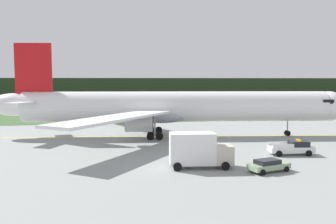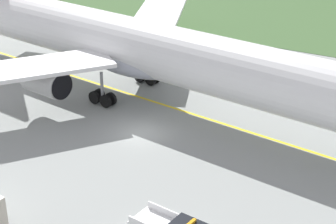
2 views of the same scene
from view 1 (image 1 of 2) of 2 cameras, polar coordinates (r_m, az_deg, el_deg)
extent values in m
plane|color=gray|center=(55.10, 4.63, -4.76)|extent=(320.00, 320.00, 0.00)
cube|color=#3C5B31|center=(103.47, -2.47, -0.12)|extent=(320.00, 47.05, 0.04)
cube|color=#25341F|center=(131.87, -4.20, 3.18)|extent=(288.00, 6.30, 10.08)
cube|color=yellow|center=(60.39, 1.22, -3.87)|extent=(78.93, 11.45, 0.01)
cylinder|color=white|center=(59.82, 1.23, 0.88)|extent=(50.00, 11.90, 4.98)
ellipsoid|color=white|center=(66.62, 24.07, 0.87)|extent=(6.13, 5.70, 4.98)
ellipsoid|color=white|center=(63.87, -23.13, 1.07)|extent=(8.42, 4.82, 3.74)
ellipsoid|color=#A1A6B3|center=(59.83, -1.15, -0.44)|extent=(11.28, 6.67, 2.74)
cube|color=black|center=(66.04, 23.16, 1.63)|extent=(2.45, 4.94, 0.70)
cube|color=white|center=(72.07, -6.34, 1.07)|extent=(12.63, 22.57, 0.35)
cylinder|color=#9F9F9F|center=(67.55, -4.09, -0.24)|extent=(4.27, 2.98, 2.45)
cylinder|color=black|center=(67.52, -2.37, -0.24)|extent=(0.43, 2.25, 2.26)
cube|color=white|center=(47.92, -8.39, -0.97)|extent=(17.41, 20.69, 0.35)
cylinder|color=#9F9F9F|center=(52.29, -4.62, -1.81)|extent=(4.27, 2.98, 2.45)
cylinder|color=black|center=(52.24, -2.39, -1.81)|extent=(0.43, 2.25, 2.26)
cube|color=red|center=(62.66, -20.50, 5.93)|extent=(5.89, 1.26, 9.32)
cube|color=white|center=(66.01, -19.90, 1.73)|extent=(3.62, 6.49, 0.28)
cube|color=white|center=(59.82, -21.78, 1.35)|extent=(5.03, 6.65, 0.28)
cylinder|color=gray|center=(64.14, 18.36, -2.06)|extent=(0.20, 0.20, 2.53)
cylinder|color=black|center=(64.55, 18.25, -3.15)|extent=(0.92, 0.34, 0.90)
cylinder|color=black|center=(64.07, 18.41, -3.21)|extent=(0.92, 0.34, 0.90)
cylinder|color=gray|center=(63.24, -2.11, -1.77)|extent=(0.28, 0.28, 2.53)
cylinder|color=black|center=(63.06, -1.47, -2.94)|extent=(1.23, 0.46, 1.20)
cylinder|color=black|center=(63.75, -1.48, -2.85)|extent=(1.23, 0.46, 1.20)
cylinder|color=black|center=(63.06, -2.74, -2.95)|extent=(1.23, 0.46, 1.20)
cylinder|color=black|center=(63.75, -2.74, -2.86)|extent=(1.23, 0.46, 1.20)
cylinder|color=gray|center=(56.81, -2.09, -2.55)|extent=(0.28, 0.28, 2.53)
cylinder|color=black|center=(57.34, -1.39, -3.75)|extent=(1.23, 0.46, 1.20)
cylinder|color=black|center=(56.65, -1.38, -3.86)|extent=(1.23, 0.46, 1.20)
cylinder|color=black|center=(57.34, -2.79, -3.76)|extent=(1.23, 0.46, 1.20)
cylinder|color=black|center=(56.65, -2.80, -3.87)|extent=(1.23, 0.46, 1.20)
cube|color=white|center=(48.20, 18.85, -5.57)|extent=(5.70, 2.65, 0.70)
cube|color=black|center=(48.45, 19.97, -4.71)|extent=(2.41, 2.07, 0.70)
cube|color=white|center=(48.48, 17.01, -4.76)|extent=(2.63, 0.43, 0.45)
cube|color=white|center=(46.76, 17.80, -5.14)|extent=(2.63, 0.43, 0.45)
cube|color=orange|center=(48.38, 19.98, -4.20)|extent=(0.37, 1.39, 0.16)
cylinder|color=black|center=(49.89, 20.41, -5.67)|extent=(0.78, 0.33, 0.76)
cylinder|color=black|center=(48.09, 21.37, -6.09)|extent=(0.78, 0.33, 0.76)
cylinder|color=black|center=(48.53, 16.34, -5.85)|extent=(0.78, 0.33, 0.76)
cylinder|color=black|center=(46.67, 17.16, -6.30)|extent=(0.78, 0.33, 0.76)
cube|color=beige|center=(39.48, 8.73, -6.61)|extent=(2.17, 2.61, 2.00)
cube|color=white|center=(38.78, 3.86, -5.76)|extent=(5.07, 2.95, 3.35)
cylinder|color=#99999E|center=(39.28, 5.25, -8.26)|extent=(0.78, 0.19, 1.04)
cylinder|color=#99999E|center=(39.04, 2.42, -8.33)|extent=(0.78, 0.19, 1.04)
cylinder|color=black|center=(40.83, 8.35, -7.65)|extent=(0.92, 0.36, 0.90)
cylinder|color=black|center=(38.55, 9.09, -8.43)|extent=(0.92, 0.36, 0.90)
cylinder|color=black|center=(40.11, 1.20, -7.83)|extent=(0.92, 0.36, 0.90)
cylinder|color=black|center=(37.79, 1.51, -8.64)|extent=(0.92, 0.36, 0.90)
cube|color=#8FA57F|center=(38.88, 15.67, -8.25)|extent=(4.72, 2.83, 0.55)
cube|color=black|center=(38.63, 15.44, -7.57)|extent=(2.79, 2.11, 0.45)
cylinder|color=black|center=(40.59, 16.49, -8.10)|extent=(0.63, 0.33, 0.60)
cylinder|color=black|center=(39.36, 18.22, -8.56)|extent=(0.63, 0.33, 0.60)
cylinder|color=black|center=(38.61, 13.05, -8.70)|extent=(0.63, 0.33, 0.60)
cylinder|color=black|center=(37.32, 14.76, -9.22)|extent=(0.63, 0.33, 0.60)
camera|label=2|loc=(41.79, 54.32, 19.62)|focal=59.65mm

